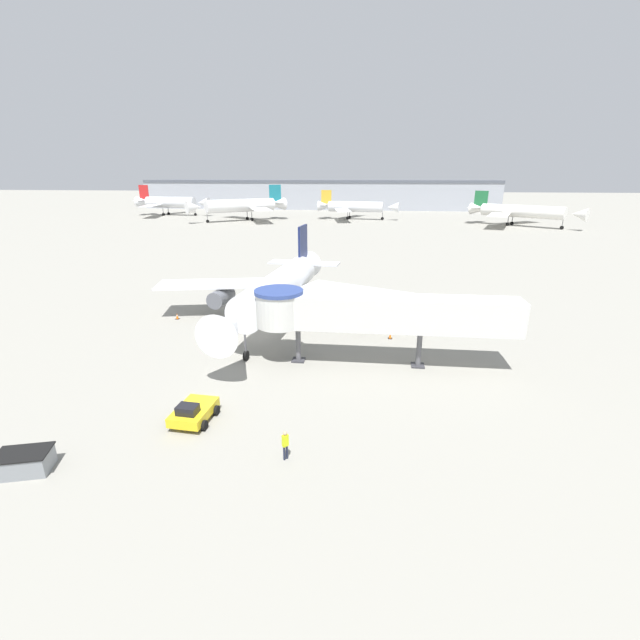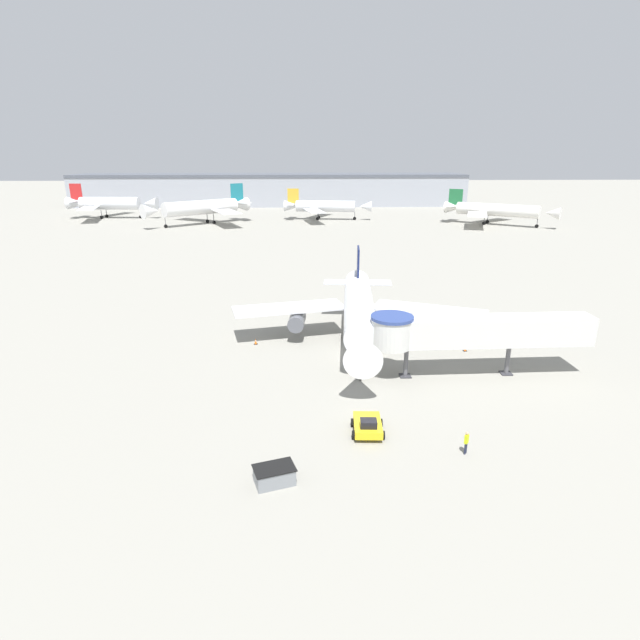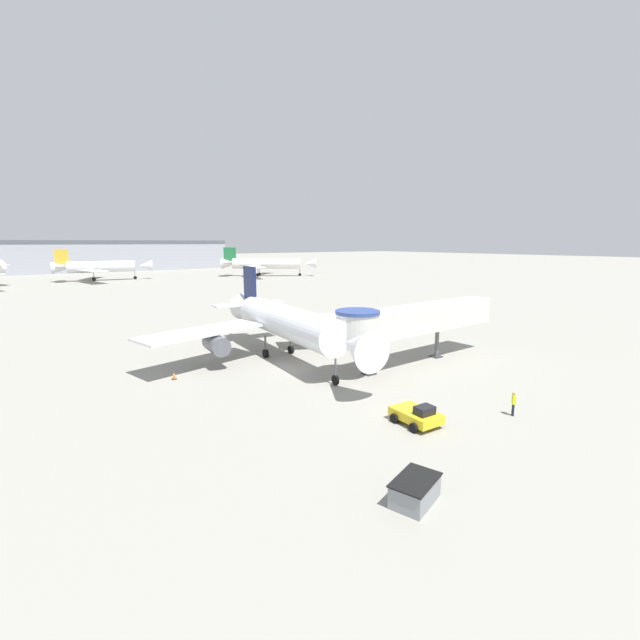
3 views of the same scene
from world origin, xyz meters
name	(u,v)px [view 1 (image 1 of 3)]	position (x,y,z in m)	size (l,w,h in m)	color
ground_plane	(264,335)	(0.00, 0.00, 0.00)	(800.00, 800.00, 0.00)	gray
main_airplane	(280,288)	(0.97, 3.71, 4.03)	(30.28, 27.83, 9.51)	silver
jet_bridge	(367,312)	(10.40, -5.54, 4.64)	(21.74, 4.10, 6.33)	silver
pushback_tug_yellow	(193,412)	(-0.51, -16.09, 0.69)	(2.66, 3.50, 1.53)	yellow
service_container_gray	(24,462)	(-7.53, -22.12, 0.61)	(3.11, 2.47, 1.21)	gray
traffic_cone_port_wing	(177,316)	(-10.95, 3.77, 0.33)	(0.41, 0.41, 0.68)	black
traffic_cone_starboard_wing	(390,335)	(12.65, 0.77, 0.33)	(0.41, 0.41, 0.68)	black
ground_crew_marshaller	(285,443)	(6.30, -19.21, 1.05)	(0.39, 0.39, 1.83)	#1E2338
background_jet_teal_tail	(243,205)	(-36.26, 110.63, 5.26)	(31.27, 29.71, 12.08)	white
background_jet_gold_tail	(354,207)	(2.18, 120.86, 4.49)	(29.66, 32.40, 10.22)	silver
background_jet_red_tail	(169,202)	(-71.85, 127.76, 5.08)	(31.53, 34.73, 11.64)	silver
background_jet_green_tail	(519,211)	(54.96, 105.72, 4.61)	(31.44, 29.86, 10.49)	white
terminal_building	(318,194)	(-18.20, 175.00, 6.60)	(165.96, 25.14, 13.17)	#999EA8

